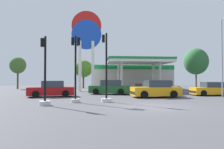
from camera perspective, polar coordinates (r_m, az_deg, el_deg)
ground_plane at (r=13.25m, az=10.56°, el=-8.66°), size 90.00×90.00×0.00m
gas_station at (r=35.14m, az=5.09°, el=-0.57°), size 12.95×13.06×4.62m
station_pole_sign at (r=30.52m, az=-7.04°, el=9.38°), size 4.30×0.56×11.62m
car_0 at (r=25.16m, az=13.21°, el=-3.62°), size 4.44×2.38×1.52m
car_1 at (r=23.76m, az=-0.55°, el=-3.67°), size 4.88×3.06×1.62m
car_2 at (r=24.23m, az=25.61°, el=-3.71°), size 4.02×1.90×1.42m
car_3 at (r=21.22m, az=-16.42°, el=-3.97°), size 4.61×2.61×1.56m
car_4 at (r=20.08m, az=11.93°, el=-4.07°), size 4.62×2.28×1.62m
traffic_signal_0 at (r=14.21m, az=-18.06°, el=-2.74°), size 0.74×0.74×4.52m
traffic_signal_1 at (r=15.49m, az=-10.02°, el=0.13°), size 0.66×0.69×4.92m
traffic_signal_2 at (r=15.55m, az=-1.67°, el=-1.72°), size 0.76×0.76×5.18m
tree_0 at (r=40.73m, az=-24.50°, el=2.29°), size 2.81×2.81×5.71m
tree_1 at (r=40.43m, az=-7.87°, el=1.58°), size 3.49×3.49×5.44m
tree_2 at (r=41.27m, az=8.83°, el=2.36°), size 4.36×4.36×6.23m
tree_3 at (r=43.09m, az=22.12°, el=3.33°), size 4.61×4.61×7.68m
corner_streetlamp at (r=21.51m, az=28.31°, el=5.96°), size 0.24×1.48×7.32m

